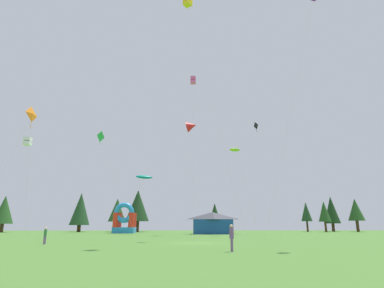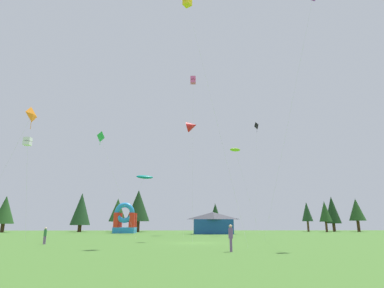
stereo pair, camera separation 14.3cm
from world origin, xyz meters
name	(u,v)px [view 2 (the right image)]	position (x,y,z in m)	size (l,w,h in m)	color
ground_plane	(194,243)	(0.00, 0.00, 0.00)	(120.00, 120.00, 0.00)	#47752D
kite_red_delta	(192,126)	(0.53, 23.01, 19.58)	(2.75, 8.58, 20.74)	red
kite_black_diamond	(257,127)	(15.13, 32.19, 22.52)	(3.27, 6.73, 23.27)	black
kite_orange_diamond	(33,115)	(-17.49, -0.34, 13.25)	(3.88, 2.71, 13.95)	orange
kite_white_box	(28,142)	(-17.94, 0.20, 10.45)	(0.73, 2.85, 10.89)	white
kite_lime_parafoil	(235,150)	(8.07, 20.51, 14.47)	(5.25, 2.74, 14.90)	#8CD826
kite_yellow_box	(187,3)	(-0.86, -3.03, 25.74)	(5.51, 4.14, 26.25)	yellow
kite_pink_box	(193,81)	(0.07, 5.12, 20.23)	(0.73, 3.85, 20.77)	#EA599E
kite_green_diamond	(100,138)	(-12.23, 7.68, 12.99)	(5.56, 2.13, 13.61)	green
kite_teal_parafoil	(145,177)	(-8.29, 26.47, 10.46)	(6.10, 2.33, 10.96)	#0C7F7A
person_near_camera	(45,234)	(-14.24, -1.65, 0.93)	(0.37, 0.37, 1.56)	#724C8C
person_left_edge	(231,235)	(2.11, -10.33, 1.09)	(0.42, 0.42, 1.84)	#724C8C
inflatable_red_slide	(125,222)	(-12.88, 34.00, 2.23)	(4.31, 4.34, 6.08)	#268CD8
festival_tent	(213,223)	(4.70, 27.75, 2.01)	(7.19, 3.69, 4.01)	#19478C
tree_row_0	(5,210)	(-41.25, 41.09, 4.93)	(4.35, 4.35, 8.08)	#4C331E
tree_row_1	(81,209)	(-25.30, 44.70, 5.28)	(4.67, 4.67, 9.07)	#4C331E
tree_row_2	(118,210)	(-16.42, 43.97, 4.99)	(4.05, 4.05, 7.73)	#4C331E
tree_row_3	(138,206)	(-11.61, 44.05, 6.06)	(5.56, 5.56, 9.78)	#4C331E
tree_row_4	(215,212)	(7.04, 45.19, 4.59)	(2.60, 2.60, 6.73)	#4C331E
tree_row_5	(307,212)	(29.52, 44.72, 4.69)	(2.59, 2.59, 7.05)	#4C331E
tree_row_6	(325,212)	(32.55, 41.49, 4.64)	(2.82, 2.82, 7.07)	#4C331E
tree_row_7	(332,210)	(36.39, 45.78, 5.19)	(3.81, 3.81, 8.54)	#4C331E
tree_row_8	(356,210)	(41.33, 43.56, 5.15)	(3.79, 3.79, 7.84)	#4C331E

